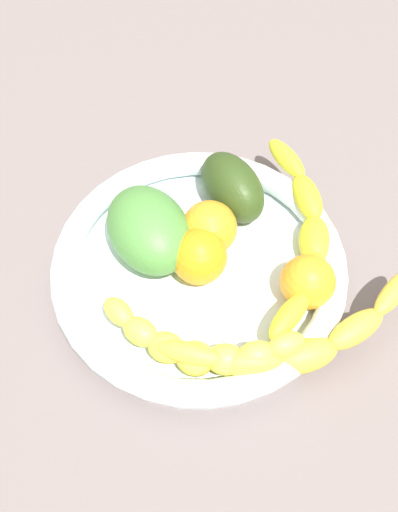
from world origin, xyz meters
TOP-DOWN VIEW (x-y plane):
  - kitchen_counter at (0.00, 0.00)cm, footprint 120.00×120.00cm
  - fruit_bowl at (0.00, 0.00)cm, footprint 30.64×30.64cm
  - banana_draped_left at (8.16, 8.01)cm, footprint 13.96×23.65cm
  - banana_draped_right at (4.78, -8.58)cm, footprint 19.28×9.22cm
  - banana_arching_top at (12.96, -3.21)cm, footprint 19.00×20.91cm
  - orange_front at (10.77, 2.85)cm, footprint 5.58×5.58cm
  - orange_mid_left at (-0.84, 3.62)cm, footprint 5.86×5.86cm
  - orange_mid_right at (0.09, -0.40)cm, footprint 5.83×5.83cm
  - avocado_dark at (-1.44, 9.75)cm, footprint 10.96×9.54cm
  - mango_green at (-5.98, -0.38)cm, footprint 13.73×12.83cm

SIDE VIEW (x-z plane):
  - kitchen_counter at x=0.00cm, z-range 0.00..3.00cm
  - fruit_bowl at x=0.00cm, z-range 3.06..7.32cm
  - banana_arching_top at x=12.96cm, z-range 4.86..9.03cm
  - banana_draped_right at x=4.78cm, z-range 4.86..9.20cm
  - banana_draped_left at x=8.16cm, z-range 4.87..9.35cm
  - orange_front at x=10.77cm, z-range 4.61..10.19cm
  - avocado_dark at x=-1.44cm, z-range 4.17..10.73cm
  - orange_mid_right at x=0.09cm, z-range 4.61..10.45cm
  - orange_mid_left at x=-0.84cm, z-range 4.61..10.48cm
  - mango_green at x=-5.98cm, z-range 4.61..11.42cm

